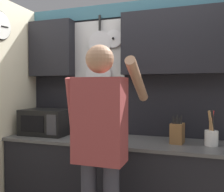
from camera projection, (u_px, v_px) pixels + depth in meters
name	position (u px, v px, depth m)	size (l,w,h in m)	color
base_cabinet_counter	(113.00, 183.00, 2.51)	(2.23, 0.61, 0.89)	black
back_wall_unit	(124.00, 83.00, 2.72)	(2.80, 0.20, 2.33)	black
microwave	(47.00, 122.00, 2.75)	(0.51, 0.37, 0.28)	black
knife_block	(177.00, 133.00, 2.31)	(0.13, 0.16, 0.27)	brown
utensil_crock	(211.00, 137.00, 2.21)	(0.12, 0.12, 0.32)	white
person	(100.00, 138.00, 1.87)	(0.54, 0.62, 1.72)	#383842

